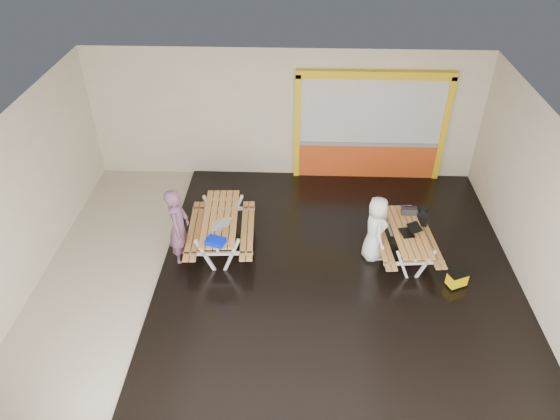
{
  "coord_description": "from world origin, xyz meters",
  "views": [
    {
      "loc": [
        0.34,
        -8.16,
        7.51
      ],
      "look_at": [
        0.0,
        0.9,
        1.0
      ],
      "focal_mm": 33.21,
      "sensor_mm": 36.0,
      "label": 1
    }
  ],
  "objects_px": {
    "picnic_table_left": "(221,224)",
    "blue_pouch": "(216,241)",
    "person_left": "(179,227)",
    "picnic_table_right": "(407,237)",
    "laptop_right": "(410,231)",
    "laptop_left": "(221,225)",
    "toolbox": "(409,211)",
    "person_right": "(375,229)",
    "dark_case": "(377,252)",
    "fluke_bag": "(457,279)",
    "backpack": "(422,217)"
  },
  "relations": [
    {
      "from": "laptop_left",
      "to": "person_left",
      "type": "bearing_deg",
      "value": -173.73
    },
    {
      "from": "picnic_table_right",
      "to": "blue_pouch",
      "type": "xyz_separation_m",
      "value": [
        -4.0,
        -0.71,
        0.33
      ]
    },
    {
      "from": "person_right",
      "to": "fluke_bag",
      "type": "height_order",
      "value": "person_right"
    },
    {
      "from": "person_left",
      "to": "picnic_table_right",
      "type": "bearing_deg",
      "value": -87.19
    },
    {
      "from": "toolbox",
      "to": "person_left",
      "type": "bearing_deg",
      "value": -170.09
    },
    {
      "from": "picnic_table_left",
      "to": "blue_pouch",
      "type": "distance_m",
      "value": 0.93
    },
    {
      "from": "person_right",
      "to": "fluke_bag",
      "type": "relative_size",
      "value": 3.29
    },
    {
      "from": "picnic_table_left",
      "to": "laptop_left",
      "type": "height_order",
      "value": "laptop_left"
    },
    {
      "from": "blue_pouch",
      "to": "person_left",
      "type": "bearing_deg",
      "value": 151.3
    },
    {
      "from": "picnic_table_left",
      "to": "fluke_bag",
      "type": "xyz_separation_m",
      "value": [
        4.95,
        -1.1,
        -0.43
      ]
    },
    {
      "from": "picnic_table_left",
      "to": "backpack",
      "type": "xyz_separation_m",
      "value": [
        4.45,
        0.41,
        0.03
      ]
    },
    {
      "from": "picnic_table_left",
      "to": "blue_pouch",
      "type": "height_order",
      "value": "blue_pouch"
    },
    {
      "from": "picnic_table_left",
      "to": "laptop_left",
      "type": "relative_size",
      "value": 4.69
    },
    {
      "from": "person_left",
      "to": "fluke_bag",
      "type": "height_order",
      "value": "person_left"
    },
    {
      "from": "picnic_table_right",
      "to": "fluke_bag",
      "type": "distance_m",
      "value": 1.35
    },
    {
      "from": "dark_case",
      "to": "fluke_bag",
      "type": "height_order",
      "value": "fluke_bag"
    },
    {
      "from": "blue_pouch",
      "to": "toolbox",
      "type": "xyz_separation_m",
      "value": [
        4.11,
        1.33,
        -0.08
      ]
    },
    {
      "from": "person_left",
      "to": "backpack",
      "type": "height_order",
      "value": "person_left"
    },
    {
      "from": "person_right",
      "to": "backpack",
      "type": "bearing_deg",
      "value": -68.11
    },
    {
      "from": "laptop_left",
      "to": "blue_pouch",
      "type": "height_order",
      "value": "laptop_left"
    },
    {
      "from": "laptop_left",
      "to": "fluke_bag",
      "type": "bearing_deg",
      "value": -8.85
    },
    {
      "from": "picnic_table_left",
      "to": "dark_case",
      "type": "distance_m",
      "value": 3.5
    },
    {
      "from": "person_left",
      "to": "person_right",
      "type": "relative_size",
      "value": 1.18
    },
    {
      "from": "backpack",
      "to": "dark_case",
      "type": "bearing_deg",
      "value": -148.99
    },
    {
      "from": "picnic_table_right",
      "to": "laptop_left",
      "type": "height_order",
      "value": "laptop_left"
    },
    {
      "from": "picnic_table_right",
      "to": "laptop_right",
      "type": "relative_size",
      "value": 4.21
    },
    {
      "from": "person_right",
      "to": "toolbox",
      "type": "height_order",
      "value": "person_right"
    },
    {
      "from": "laptop_left",
      "to": "dark_case",
      "type": "relative_size",
      "value": 1.43
    },
    {
      "from": "picnic_table_left",
      "to": "person_left",
      "type": "height_order",
      "value": "person_left"
    },
    {
      "from": "backpack",
      "to": "person_left",
      "type": "bearing_deg",
      "value": -170.83
    },
    {
      "from": "picnic_table_right",
      "to": "laptop_left",
      "type": "relative_size",
      "value": 4.18
    },
    {
      "from": "picnic_table_left",
      "to": "picnic_table_right",
      "type": "xyz_separation_m",
      "value": [
        4.03,
        -0.19,
        -0.07
      ]
    },
    {
      "from": "backpack",
      "to": "laptop_right",
      "type": "bearing_deg",
      "value": -120.4
    },
    {
      "from": "picnic_table_left",
      "to": "dark_case",
      "type": "bearing_deg",
      "value": -3.1
    },
    {
      "from": "dark_case",
      "to": "fluke_bag",
      "type": "distance_m",
      "value": 1.76
    },
    {
      "from": "picnic_table_right",
      "to": "person_right",
      "type": "distance_m",
      "value": 0.72
    },
    {
      "from": "person_left",
      "to": "blue_pouch",
      "type": "bearing_deg",
      "value": -118.85
    },
    {
      "from": "picnic_table_left",
      "to": "person_left",
      "type": "relative_size",
      "value": 1.2
    },
    {
      "from": "picnic_table_left",
      "to": "toolbox",
      "type": "relative_size",
      "value": 6.36
    },
    {
      "from": "person_right",
      "to": "laptop_right",
      "type": "xyz_separation_m",
      "value": [
        0.71,
        -0.06,
        0.02
      ]
    },
    {
      "from": "picnic_table_right",
      "to": "person_left",
      "type": "bearing_deg",
      "value": -177.03
    },
    {
      "from": "laptop_left",
      "to": "blue_pouch",
      "type": "relative_size",
      "value": 1.25
    },
    {
      "from": "laptop_left",
      "to": "toolbox",
      "type": "relative_size",
      "value": 1.36
    },
    {
      "from": "fluke_bag",
      "to": "toolbox",
      "type": "bearing_deg",
      "value": 117.8
    },
    {
      "from": "laptop_left",
      "to": "backpack",
      "type": "bearing_deg",
      "value": 9.75
    },
    {
      "from": "toolbox",
      "to": "fluke_bag",
      "type": "distance_m",
      "value": 1.83
    },
    {
      "from": "picnic_table_left",
      "to": "laptop_right",
      "type": "height_order",
      "value": "laptop_right"
    },
    {
      "from": "dark_case",
      "to": "laptop_right",
      "type": "bearing_deg",
      "value": -7.96
    },
    {
      "from": "laptop_right",
      "to": "person_left",
      "type": "bearing_deg",
      "value": -178.04
    },
    {
      "from": "person_right",
      "to": "laptop_left",
      "type": "relative_size",
      "value": 3.31
    }
  ]
}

